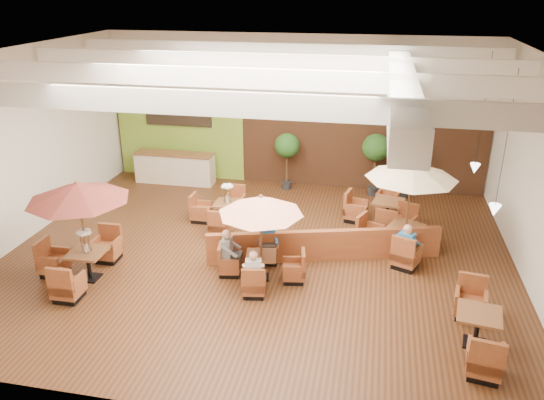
% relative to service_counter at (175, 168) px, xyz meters
% --- Properties ---
extents(room, '(14.04, 14.00, 5.52)m').
position_rel_service_counter_xyz_m(room, '(4.65, -3.88, 3.05)').
color(room, '#381E0F').
rests_on(room, ground).
extents(service_counter, '(3.00, 0.75, 1.18)m').
position_rel_service_counter_xyz_m(service_counter, '(0.00, 0.00, 0.00)').
color(service_counter, beige).
rests_on(service_counter, ground).
extents(booth_divider, '(6.27, 1.93, 0.90)m').
position_rel_service_counter_xyz_m(booth_divider, '(6.26, -5.02, -0.14)').
color(booth_divider, brown).
rests_on(booth_divider, ground).
extents(table_0, '(2.58, 2.65, 2.71)m').
position_rel_service_counter_xyz_m(table_0, '(0.34, -7.21, 1.35)').
color(table_0, brown).
rests_on(table_0, ground).
extents(table_1, '(2.34, 2.34, 2.34)m').
position_rel_service_counter_xyz_m(table_1, '(4.76, -6.30, 1.03)').
color(table_1, brown).
rests_on(table_1, ground).
extents(table_2, '(2.67, 2.83, 2.71)m').
position_rel_service_counter_xyz_m(table_2, '(8.37, -4.01, 1.37)').
color(table_2, brown).
rests_on(table_2, ground).
extents(table_3, '(1.61, 2.40, 1.49)m').
position_rel_service_counter_xyz_m(table_3, '(2.77, -3.22, -0.14)').
color(table_3, brown).
rests_on(table_3, ground).
extents(table_4, '(1.02, 2.74, 1.00)m').
position_rel_service_counter_xyz_m(table_4, '(9.80, -8.08, -0.20)').
color(table_4, brown).
rests_on(table_4, ground).
extents(table_5, '(1.93, 2.78, 1.00)m').
position_rel_service_counter_xyz_m(table_5, '(7.66, -2.24, -0.21)').
color(table_5, brown).
rests_on(table_5, ground).
extents(topiary_0, '(0.91, 0.91, 2.11)m').
position_rel_service_counter_xyz_m(topiary_0, '(4.29, 0.20, 0.99)').
color(topiary_0, black).
rests_on(topiary_0, ground).
extents(topiary_1, '(0.97, 0.97, 2.26)m').
position_rel_service_counter_xyz_m(topiary_1, '(7.45, 0.20, 1.10)').
color(topiary_1, black).
rests_on(topiary_1, ground).
extents(topiary_2, '(0.93, 0.93, 2.16)m').
position_rel_service_counter_xyz_m(topiary_2, '(8.56, 0.20, 1.03)').
color(topiary_2, black).
rests_on(topiary_2, ground).
extents(diner_0, '(0.42, 0.36, 0.78)m').
position_rel_service_counter_xyz_m(diner_0, '(4.76, -7.15, 0.17)').
color(diner_0, silver).
rests_on(diner_0, ground).
extents(diner_1, '(0.41, 0.37, 0.76)m').
position_rel_service_counter_xyz_m(diner_1, '(4.76, -5.45, 0.16)').
color(diner_1, '#2971B5').
rests_on(diner_1, ground).
extents(diner_2, '(0.34, 0.42, 0.83)m').
position_rel_service_counter_xyz_m(diner_2, '(3.91, -6.30, 0.19)').
color(diner_2, gray).
rests_on(diner_2, ground).
extents(diner_3, '(0.47, 0.45, 0.83)m').
position_rel_service_counter_xyz_m(diner_3, '(8.44, -5.01, 0.19)').
color(diner_3, '#2971B5').
rests_on(diner_3, ground).
extents(diner_4, '(0.39, 0.35, 0.72)m').
position_rel_service_counter_xyz_m(diner_4, '(8.44, -5.01, 0.15)').
color(diner_4, silver).
rests_on(diner_4, ground).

